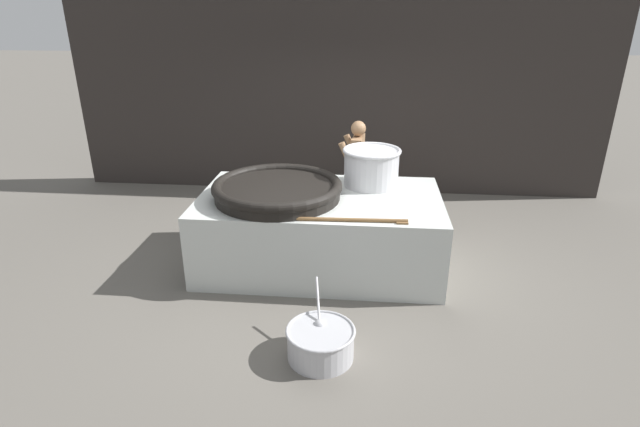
% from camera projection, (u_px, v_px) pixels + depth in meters
% --- Properties ---
extents(ground_plane, '(60.00, 60.00, 0.00)m').
position_uv_depth(ground_plane, '(320.00, 263.00, 6.22)').
color(ground_plane, '#666059').
extents(back_wall, '(8.75, 0.24, 3.61)m').
position_uv_depth(back_wall, '(336.00, 83.00, 8.11)').
color(back_wall, '#2D2826').
rests_on(back_wall, ground_plane).
extents(hearth_platform, '(2.85, 1.64, 0.89)m').
position_uv_depth(hearth_platform, '(320.00, 230.00, 6.05)').
color(hearth_platform, silver).
rests_on(hearth_platform, ground_plane).
extents(giant_wok_near, '(1.51, 1.51, 0.21)m').
position_uv_depth(giant_wok_near, '(277.00, 189.00, 5.79)').
color(giant_wok_near, black).
rests_on(giant_wok_near, hearth_platform).
extents(stock_pot, '(0.72, 0.72, 0.47)m').
position_uv_depth(stock_pot, '(371.00, 166.00, 6.15)').
color(stock_pot, silver).
rests_on(stock_pot, hearth_platform).
extents(stirring_paddle, '(1.40, 0.12, 0.04)m').
position_uv_depth(stirring_paddle, '(346.00, 220.00, 5.18)').
color(stirring_paddle, brown).
rests_on(stirring_paddle, hearth_platform).
extents(cook, '(0.37, 0.57, 1.50)m').
position_uv_depth(cook, '(357.00, 169.00, 7.12)').
color(cook, '#9E7551').
rests_on(cook, ground_plane).
extents(prep_bowl_vegetables, '(0.63, 0.82, 0.56)m').
position_uv_depth(prep_bowl_vegetables, '(321.00, 342.00, 4.50)').
color(prep_bowl_vegetables, '#B7B7BC').
rests_on(prep_bowl_vegetables, ground_plane).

